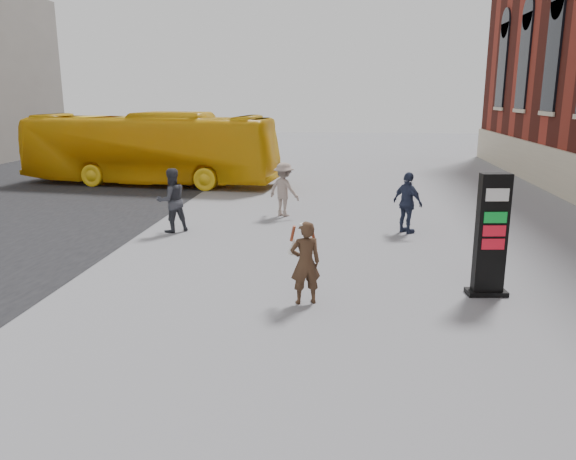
# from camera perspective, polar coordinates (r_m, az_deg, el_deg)

# --- Properties ---
(ground) EXTENTS (100.00, 100.00, 0.00)m
(ground) POSITION_cam_1_polar(r_m,az_deg,el_deg) (10.44, 0.23, -8.81)
(ground) COLOR #9E9EA3
(info_pylon) EXTENTS (0.84, 0.49, 2.49)m
(info_pylon) POSITION_cam_1_polar(r_m,az_deg,el_deg) (11.87, 19.94, -0.54)
(info_pylon) COLOR black
(info_pylon) RESTS_ON ground
(woman) EXTENTS (0.74, 0.71, 1.64)m
(woman) POSITION_cam_1_polar(r_m,az_deg,el_deg) (10.84, 1.77, -3.23)
(woman) COLOR #392417
(woman) RESTS_ON ground
(bus) EXTENTS (11.69, 3.91, 3.19)m
(bus) POSITION_cam_1_polar(r_m,az_deg,el_deg) (26.03, -13.88, 8.03)
(bus) COLOR #E7B110
(bus) RESTS_ON road
(pedestrian_a) EXTENTS (1.16, 1.13, 1.88)m
(pedestrian_a) POSITION_cam_1_polar(r_m,az_deg,el_deg) (16.84, -11.73, 2.97)
(pedestrian_a) COLOR #35363D
(pedestrian_a) RESTS_ON ground
(pedestrian_b) EXTENTS (1.33, 1.17, 1.79)m
(pedestrian_b) POSITION_cam_1_polar(r_m,az_deg,el_deg) (18.65, -0.42, 4.13)
(pedestrian_b) COLOR gray
(pedestrian_b) RESTS_ON ground
(pedestrian_c) EXTENTS (1.03, 1.07, 1.79)m
(pedestrian_c) POSITION_cam_1_polar(r_m,az_deg,el_deg) (16.70, 12.06, 2.71)
(pedestrian_c) COLOR #2B334E
(pedestrian_c) RESTS_ON ground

